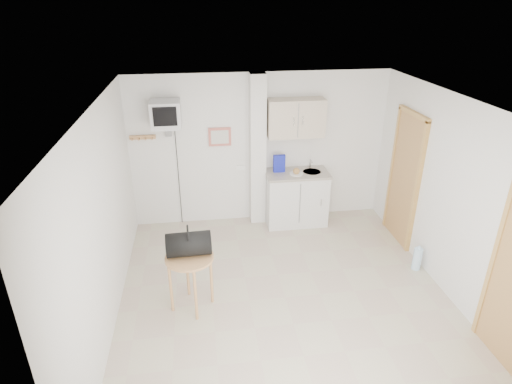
{
  "coord_description": "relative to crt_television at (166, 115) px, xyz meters",
  "views": [
    {
      "loc": [
        -1.0,
        -4.36,
        3.56
      ],
      "look_at": [
        -0.3,
        0.6,
        1.25
      ],
      "focal_mm": 30.0,
      "sensor_mm": 36.0,
      "label": 1
    }
  ],
  "objects": [
    {
      "name": "ground",
      "position": [
        1.45,
        -2.02,
        -1.94
      ],
      "size": [
        4.5,
        4.5,
        0.0
      ],
      "primitive_type": "plane",
      "color": "#BDB397",
      "rests_on": "ground"
    },
    {
      "name": "room_envelope",
      "position": [
        1.69,
        -1.93,
        -0.4
      ],
      "size": [
        4.24,
        4.54,
        2.55
      ],
      "color": "white",
      "rests_on": "ground"
    },
    {
      "name": "kitchenette",
      "position": [
        2.02,
        -0.02,
        -1.13
      ],
      "size": [
        1.03,
        0.58,
        2.1
      ],
      "color": "silver",
      "rests_on": "ground"
    },
    {
      "name": "crt_television",
      "position": [
        0.0,
        0.0,
        0.0
      ],
      "size": [
        0.44,
        0.45,
        2.15
      ],
      "color": "slate",
      "rests_on": "ground"
    },
    {
      "name": "round_table",
      "position": [
        0.27,
        -2.02,
        -1.31
      ],
      "size": [
        0.58,
        0.58,
        0.74
      ],
      "rotation": [
        0.0,
        0.0,
        0.19
      ],
      "color": "#A7824D",
      "rests_on": "ground"
    },
    {
      "name": "duffel_bag",
      "position": [
        0.27,
        -1.98,
        -1.05
      ],
      "size": [
        0.54,
        0.31,
        0.39
      ],
      "rotation": [
        0.0,
        0.0,
        0.04
      ],
      "color": "black",
      "rests_on": "round_table"
    },
    {
      "name": "water_bottle",
      "position": [
        3.43,
        -1.65,
        -1.77
      ],
      "size": [
        0.12,
        0.12,
        0.37
      ],
      "color": "#B6DCF9",
      "rests_on": "ground"
    }
  ]
}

